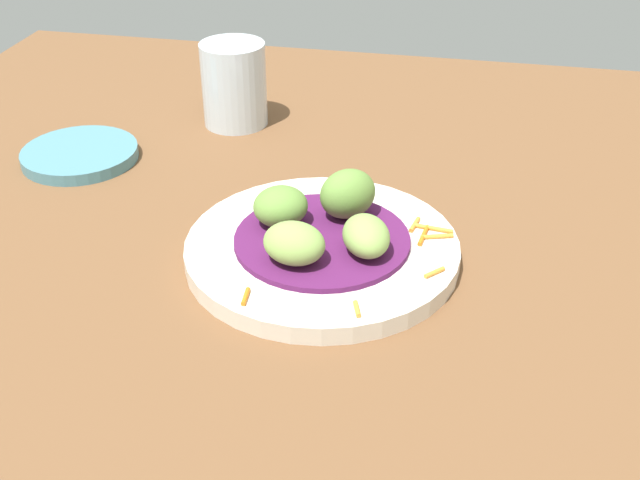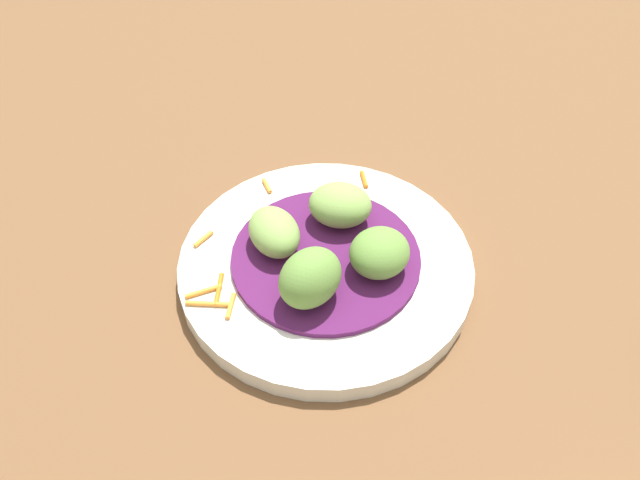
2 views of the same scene
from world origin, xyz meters
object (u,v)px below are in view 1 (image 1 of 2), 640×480
Objects in this scene: guac_scoop_left at (281,206)px; guac_scoop_center at (294,243)px; guac_scoop_right at (366,236)px; water_glass at (234,84)px; side_plate_small at (80,154)px; main_plate at (322,250)px; guac_scoop_back at (348,194)px.

guac_scoop_center is (2.62, -5.76, -0.04)cm from guac_scoop_left.
water_glass is (-20.54, 28.87, 1.14)cm from guac_scoop_right.
guac_scoop_right is 38.30cm from side_plate_small.
side_plate_small is (-26.46, 12.46, -3.41)cm from guac_scoop_left.
main_plate is 1.93× the size of side_plate_small.
guac_scoop_center is at bearing -64.85° from water_glass.
guac_scoop_right is at bearing -65.52° from guac_scoop_back.
guac_scoop_center reaches higher than main_plate.
main_plate is at bearing -59.08° from water_glass.
main_plate is 4.92× the size of guac_scoop_left.
guac_scoop_right is at bearing 24.48° from guac_scoop_center.
guac_scoop_right is (8.38, -3.14, -0.19)cm from guac_scoop_left.
water_glass is at bearing 120.92° from main_plate.
guac_scoop_center is (-1.57, -4.19, 3.17)cm from main_plate.
water_glass is at bearing 115.30° from guac_scoop_left.
side_plate_small is 1.28× the size of water_glass.
guac_scoop_left is at bearing -64.70° from water_glass.
main_plate is 5.50cm from guac_scoop_left.
guac_scoop_left is 28.48cm from water_glass.
guac_scoop_back is at bearing -52.21° from water_glass.
water_glass is (-12.16, 25.73, 0.95)cm from guac_scoop_left.
guac_scoop_left is 8.95cm from guac_scoop_right.
main_plate is at bearing 159.48° from guac_scoop_right.
guac_scoop_back is 0.42× the size of side_plate_small.
guac_scoop_left is at bearing 114.48° from guac_scoop_center.
guac_scoop_back reaches higher than main_plate.
main_plate is 32.09cm from water_glass.
guac_scoop_right is at bearing -20.52° from main_plate.
guac_scoop_center is at bearing -155.52° from guac_scoop_right.
water_glass is at bearing 125.43° from guac_scoop_right.
main_plate is 2.48× the size of water_glass.
guac_scoop_left is 6.33cm from guac_scoop_center.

